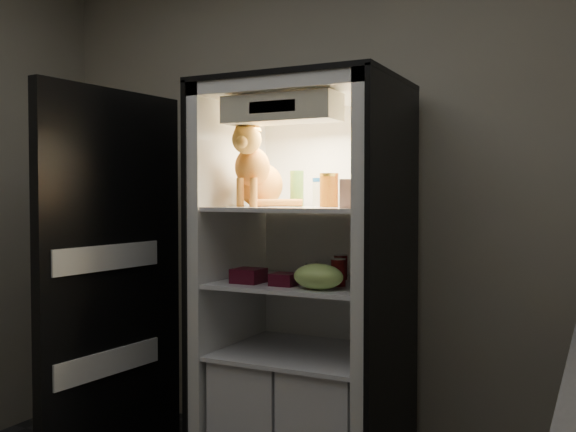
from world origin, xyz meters
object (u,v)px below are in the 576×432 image
Objects in this scene: tabby_cat at (256,174)px; berry_box_right at (284,279)px; parmesan_shaker at (297,189)px; berry_box_left at (249,276)px; cream_carton at (350,194)px; condiment_jar at (312,271)px; pepper_jar at (364,187)px; refrigerator at (307,310)px; soda_can_c at (338,272)px; mayo_tub at (323,192)px; soda_can_a at (341,267)px; grape_bag at (318,277)px; soda_can_b at (365,269)px; salsa_jar at (329,190)px.

berry_box_right is at bearing -35.55° from tabby_cat.
berry_box_left is at bearing -126.83° from parmesan_shaker.
berry_box_right is at bearing 172.78° from cream_carton.
condiment_jar reaches higher than berry_box_left.
parmesan_shaker is 0.91× the size of pepper_jar.
cream_carton reaches higher than condiment_jar.
refrigerator reaches higher than soda_can_c.
pepper_jar is at bearing 38.85° from berry_box_right.
mayo_tub is 1.24× the size of berry_box_right.
pepper_jar is 0.47m from condiment_jar.
refrigerator is 15.69× the size of soda_can_a.
mayo_tub is 1.55× the size of condiment_jar.
refrigerator is 0.66m from pepper_jar.
berry_box_left is (-0.37, 0.05, -0.02)m from grape_bag.
soda_can_b reaches higher than soda_can_c.
condiment_jar is (-0.02, -0.09, -0.37)m from mayo_tub.
tabby_cat is 3.42× the size of soda_can_a.
condiment_jar is (-0.25, -0.04, -0.40)m from pepper_jar.
berry_box_left is 0.19m from berry_box_right.
tabby_cat is 3.75× the size of berry_box_right.
mayo_tub is (0.26, 0.18, -0.08)m from tabby_cat.
cream_carton is (0.04, -0.28, -0.03)m from pepper_jar.
parmesan_shaker is 0.50m from soda_can_b.
berry_box_left is (-0.48, -0.23, -0.41)m from pepper_jar.
salsa_jar is 1.12× the size of soda_can_b.
pepper_jar is (0.28, 0.01, 0.59)m from refrigerator.
tabby_cat is 0.36m from salsa_jar.
refrigerator is 0.59m from salsa_jar.
soda_can_c is 0.14m from grape_bag.
soda_can_c is at bearing 74.22° from grape_bag.
soda_can_c is at bearing -46.18° from salsa_jar.
tabby_cat is at bearing 164.36° from cream_carton.
salsa_jar is 1.29× the size of soda_can_a.
refrigerator reaches higher than tabby_cat.
cream_carton is at bearing -51.09° from soda_can_c.
pepper_jar is 0.67m from berry_box_left.
berry_box_right is at bearing 167.48° from grape_bag.
grape_bag is (-0.12, -0.26, -0.01)m from soda_can_b.
parmesan_shaker is 0.40m from condiment_jar.
mayo_tub reaches higher than berry_box_right.
soda_can_c reaches higher than grape_bag.
salsa_jar is at bearing 130.87° from cream_carton.
cream_carton reaches higher than soda_can_a.
soda_can_b is at bearing 1.80° from parmesan_shaker.
berry_box_right is at bearing -1.35° from berry_box_left.
grape_bag is 0.37m from berry_box_left.
mayo_tub is 0.61× the size of grape_bag.
refrigerator is at bearing 21.34° from tabby_cat.
parmesan_shaker reaches higher than mayo_tub.
soda_can_a is (0.09, 0.01, -0.36)m from mayo_tub.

